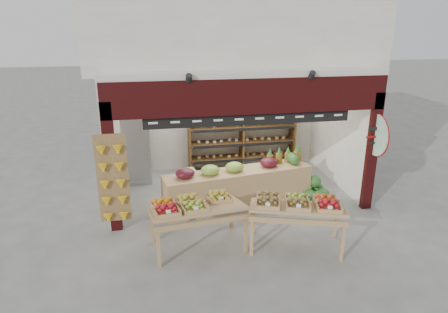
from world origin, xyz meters
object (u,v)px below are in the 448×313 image
back_shelving (242,128)px  display_table_left (191,207)px  cardboard_stack (196,182)px  mid_counter (238,186)px  watermelon_pile (313,191)px  display_table_right (297,205)px  refrigerator (135,144)px

back_shelving → display_table_left: (-1.85, -3.96, -0.34)m
back_shelving → cardboard_stack: back_shelving is taller
mid_counter → watermelon_pile: mid_counter is taller
back_shelving → mid_counter: bearing=-104.7°
watermelon_pile → mid_counter: bearing=-179.8°
back_shelving → cardboard_stack: (-1.48, -1.34, -0.97)m
display_table_right → watermelon_pile: 2.31m
refrigerator → mid_counter: refrigerator is taller
refrigerator → display_table_right: (3.02, -3.83, -0.14)m
mid_counter → refrigerator: bearing=140.0°
mid_counter → cardboard_stack: bearing=130.3°
back_shelving → watermelon_pile: 2.83m
refrigerator → watermelon_pile: (4.15, -1.94, -0.81)m
refrigerator → mid_counter: 3.07m
mid_counter → display_table_left: (-1.23, -1.61, 0.37)m
back_shelving → display_table_right: size_ratio=1.57×
display_table_right → watermelon_pile: (1.14, 1.89, -0.66)m
refrigerator → watermelon_pile: 4.65m
cardboard_stack → display_table_right: 3.35m
back_shelving → refrigerator: (-2.94, -0.41, -0.19)m
cardboard_stack → mid_counter: size_ratio=0.28×
cardboard_stack → display_table_left: display_table_left is taller
watermelon_pile → cardboard_stack: bearing=159.5°
display_table_left → watermelon_pile: 3.53m
refrigerator → display_table_left: (1.09, -3.55, -0.16)m
refrigerator → back_shelving: bearing=8.1°
display_table_right → mid_counter: bearing=110.4°
back_shelving → mid_counter: (-0.62, -2.36, -0.72)m
back_shelving → display_table_left: bearing=-115.0°
cardboard_stack → watermelon_pile: 2.88m
refrigerator → display_table_left: 3.72m
display_table_right → watermelon_pile: display_table_right is taller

